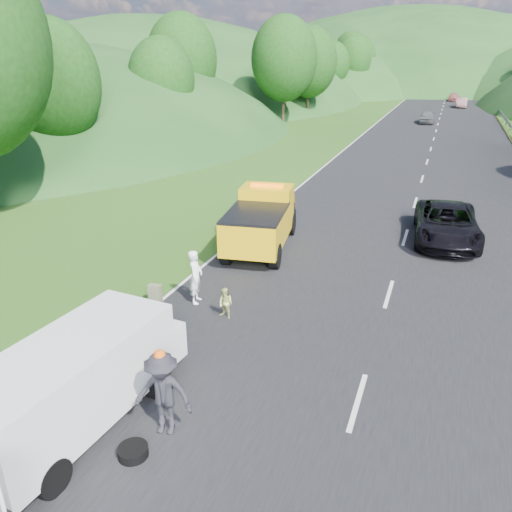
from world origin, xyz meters
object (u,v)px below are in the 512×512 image
at_px(passing_suv, 444,241).
at_px(white_van, 76,379).
at_px(child, 226,318).
at_px(suitcase, 155,294).
at_px(woman, 197,302).
at_px(spare_tire, 134,456).
at_px(worker, 166,432).
at_px(tow_truck, 262,220).

bearing_deg(passing_suv, white_van, -119.51).
distance_m(child, suitcase, 2.55).
bearing_deg(woman, spare_tire, -175.83).
relative_size(child, passing_suv, 0.17).
bearing_deg(white_van, suitcase, 110.16).
height_order(woman, passing_suv, woman).
distance_m(woman, passing_suv, 11.63).
bearing_deg(white_van, passing_suv, 69.40).
distance_m(white_van, worker, 2.19).
relative_size(child, spare_tire, 1.58).
relative_size(worker, suitcase, 2.95).
relative_size(tow_truck, white_van, 1.00).
bearing_deg(suitcase, tow_truck, 76.00).
distance_m(tow_truck, child, 6.26).
relative_size(tow_truck, worker, 3.14).
height_order(suitcase, spare_tire, suitcase).
bearing_deg(suitcase, worker, -56.81).
xyz_separation_m(tow_truck, white_van, (0.06, -11.48, -0.03)).
distance_m(worker, passing_suv, 15.53).
distance_m(tow_truck, worker, 11.27).
height_order(tow_truck, worker, tow_truck).
distance_m(white_van, woman, 6.18).
height_order(child, suitcase, suitcase).
distance_m(woman, spare_tire, 6.74).
bearing_deg(spare_tire, tow_truck, 97.69).
relative_size(tow_truck, woman, 3.39).
bearing_deg(child, woman, 169.41).
bearing_deg(worker, woman, 101.14).
height_order(worker, suitcase, worker).
bearing_deg(woman, white_van, 171.18).
distance_m(tow_truck, white_van, 11.48).
bearing_deg(woman, worker, -171.28).
relative_size(child, suitcase, 1.49).
height_order(woman, child, woman).
relative_size(white_van, suitcase, 9.30).
bearing_deg(spare_tire, worker, 73.42).
relative_size(white_van, passing_suv, 1.08).
bearing_deg(suitcase, passing_suv, 47.83).
xyz_separation_m(suitcase, passing_suv, (8.61, 9.50, -0.32)).
bearing_deg(passing_suv, woman, -133.84).
height_order(woman, worker, worker).
relative_size(spare_tire, passing_suv, 0.11).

